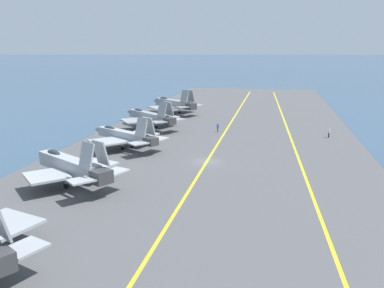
% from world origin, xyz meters
% --- Properties ---
extents(ground_plane, '(2000.00, 2000.00, 0.00)m').
position_xyz_m(ground_plane, '(0.00, 0.00, 0.00)').
color(ground_plane, '#334C66').
extents(carrier_deck, '(225.87, 50.69, 0.40)m').
position_xyz_m(carrier_deck, '(0.00, 0.00, 0.20)').
color(carrier_deck, '#4C4C4F').
rests_on(carrier_deck, ground).
extents(deck_stripe_foul_line, '(203.07, 10.10, 0.01)m').
position_xyz_m(deck_stripe_foul_line, '(0.00, -13.94, 0.40)').
color(deck_stripe_foul_line, yellow).
rests_on(deck_stripe_foul_line, carrier_deck).
extents(deck_stripe_centerline, '(203.29, 0.36, 0.01)m').
position_xyz_m(deck_stripe_centerline, '(0.00, 0.00, 0.40)').
color(deck_stripe_centerline, yellow).
rests_on(deck_stripe_centerline, carrier_deck).
extents(parked_jet_second, '(12.68, 15.56, 6.45)m').
position_xyz_m(parked_jet_second, '(-13.85, 15.02, 2.93)').
color(parked_jet_second, '#9EA3A8').
rests_on(parked_jet_second, carrier_deck).
extents(parked_jet_third, '(13.03, 15.77, 5.91)m').
position_xyz_m(parked_jet_third, '(5.47, 15.19, 2.63)').
color(parked_jet_third, '#9EA3A8').
rests_on(parked_jet_third, carrier_deck).
extents(parked_jet_fourth, '(14.03, 15.91, 6.25)m').
position_xyz_m(parked_jet_fourth, '(23.16, 16.25, 2.97)').
color(parked_jet_fourth, gray).
rests_on(parked_jet_fourth, carrier_deck).
extents(parked_jet_fifth, '(14.18, 15.58, 6.61)m').
position_xyz_m(parked_jet_fifth, '(43.01, 16.05, 3.07)').
color(parked_jet_fifth, gray).
rests_on(parked_jet_fifth, carrier_deck).
extents(crew_white_vest, '(0.38, 0.45, 1.79)m').
position_xyz_m(crew_white_vest, '(21.28, -20.13, 1.38)').
color(crew_white_vest, '#232328').
rests_on(crew_white_vest, carrier_deck).
extents(crew_blue_vest, '(0.45, 0.45, 1.84)m').
position_xyz_m(crew_blue_vest, '(22.18, 1.47, 1.41)').
color(crew_blue_vest, '#4C473D').
rests_on(crew_blue_vest, carrier_deck).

